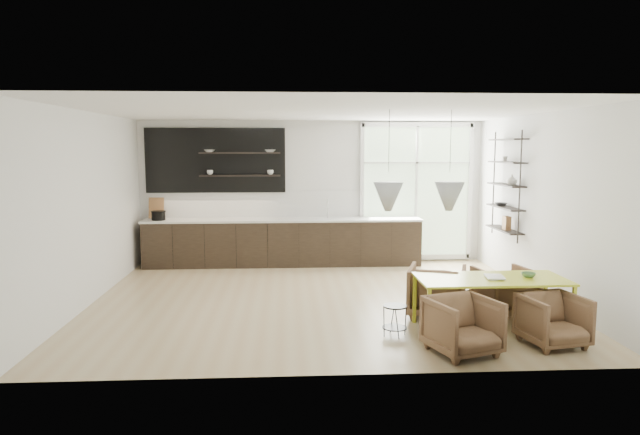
{
  "coord_description": "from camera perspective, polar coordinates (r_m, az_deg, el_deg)",
  "views": [
    {
      "loc": [
        -0.52,
        -8.68,
        2.36
      ],
      "look_at": [
        0.02,
        0.6,
        1.22
      ],
      "focal_mm": 32.0,
      "sensor_mm": 36.0,
      "label": 1
    }
  ],
  "objects": [
    {
      "name": "table_book",
      "position": [
        7.66,
        16.24,
        -5.73
      ],
      "size": [
        0.27,
        0.33,
        0.03
      ],
      "primitive_type": "imported",
      "rotation": [
        0.0,
        0.0,
        -0.15
      ],
      "color": "white",
      "rests_on": "dining_table"
    },
    {
      "name": "armchair_front_left",
      "position": [
        6.84,
        14.07,
        -10.47
      ],
      "size": [
        0.9,
        0.92,
        0.66
      ],
      "primitive_type": "imported",
      "rotation": [
        0.0,
        0.0,
        0.34
      ],
      "color": "brown",
      "rests_on": "ground"
    },
    {
      "name": "dining_table",
      "position": [
        7.7,
        16.76,
        -6.15
      ],
      "size": [
        1.91,
        0.86,
        0.69
      ],
      "rotation": [
        0.0,
        0.0,
        0.0
      ],
      "color": "gold",
      "rests_on": "ground"
    },
    {
      "name": "armchair_back_left",
      "position": [
        8.22,
        11.61,
        -7.22
      ],
      "size": [
        0.98,
        1.0,
        0.72
      ],
      "primitive_type": "imported",
      "rotation": [
        0.0,
        0.0,
        2.81
      ],
      "color": "brown",
      "rests_on": "ground"
    },
    {
      "name": "kitchen_run",
      "position": [
        11.5,
        -4.18,
        -1.81
      ],
      "size": [
        5.54,
        0.69,
        2.75
      ],
      "color": "black",
      "rests_on": "ground"
    },
    {
      "name": "right_shelving",
      "position": [
        10.61,
        18.14,
        2.84
      ],
      "size": [
        0.26,
        1.22,
        1.9
      ],
      "color": "black",
      "rests_on": "ground"
    },
    {
      "name": "wire_stool",
      "position": [
        7.32,
        7.49,
        -9.77
      ],
      "size": [
        0.31,
        0.31,
        0.39
      ],
      "rotation": [
        0.0,
        0.0,
        0.03
      ],
      "color": "black",
      "rests_on": "ground"
    },
    {
      "name": "armchair_back_right",
      "position": [
        8.54,
        17.95,
        -7.01
      ],
      "size": [
        0.84,
        0.86,
        0.68
      ],
      "primitive_type": "imported",
      "rotation": [
        0.0,
        0.0,
        3.31
      ],
      "color": "brown",
      "rests_on": "ground"
    },
    {
      "name": "table_bowl",
      "position": [
        7.89,
        20.13,
        -5.41
      ],
      "size": [
        0.18,
        0.18,
        0.06
      ],
      "primitive_type": "imported",
      "rotation": [
        0.0,
        0.0,
        -0.02
      ],
      "color": "#56824F",
      "rests_on": "dining_table"
    },
    {
      "name": "room",
      "position": [
        9.88,
        3.08,
        1.79
      ],
      "size": [
        7.02,
        6.01,
        2.91
      ],
      "color": "tan",
      "rests_on": "ground"
    },
    {
      "name": "armchair_front_right",
      "position": [
        7.45,
        22.28,
        -9.48
      ],
      "size": [
        0.79,
        0.8,
        0.62
      ],
      "primitive_type": "imported",
      "rotation": [
        0.0,
        0.0,
        0.2
      ],
      "color": "brown",
      "rests_on": "ground"
    }
  ]
}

